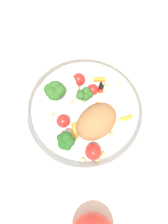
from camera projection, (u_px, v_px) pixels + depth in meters
The scene contains 2 objects.
ground_plane at pixel (90, 117), 0.58m from camera, with size 2.40×2.40×0.00m, color silver.
food_container at pixel (84, 112), 0.55m from camera, with size 0.26×0.26×0.07m.
Camera 1 is at (-0.03, -0.19, 0.55)m, focal length 42.43 mm.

